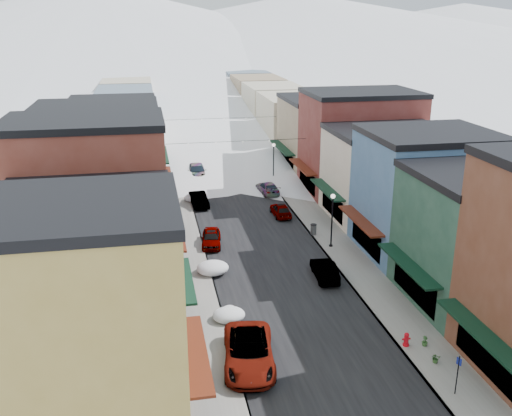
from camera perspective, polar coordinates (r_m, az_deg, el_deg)
name	(u,v)px	position (r m, az deg, el deg)	size (l,w,h in m)	color
road	(213,155)	(83.68, -4.30, 5.31)	(10.00, 160.00, 0.01)	black
sidewalk_left	(168,157)	(83.18, -8.83, 5.10)	(3.20, 160.00, 0.15)	gray
sidewalk_right	(258,153)	(84.65, 0.16, 5.56)	(3.20, 160.00, 0.15)	gray
curb_left	(178,156)	(83.25, -7.76, 5.17)	(0.10, 160.00, 0.15)	slate
curb_right	(247,153)	(84.37, -0.88, 5.52)	(0.10, 160.00, 0.15)	slate
bldg_l_yellow	(75,319)	(28.59, -17.69, -10.52)	(11.30, 8.70, 11.50)	#B69643
bldg_l_cream	(91,265)	(36.62, -16.18, -5.48)	(11.30, 8.20, 9.50)	beige
bldg_l_brick_near	(91,202)	(43.61, -16.21, 0.54)	(12.30, 8.20, 12.50)	maroon
bldg_l_grayblue	(106,192)	(52.18, -14.77, 1.60)	(11.30, 9.20, 9.00)	gray
bldg_l_brick_far	(100,158)	(60.68, -15.34, 4.89)	(13.30, 9.20, 11.00)	brown
bldg_l_tan	(114,142)	(70.46, -13.98, 6.44)	(11.30, 11.20, 10.00)	#9D7C67
bldg_r_green	(485,238)	(42.42, 21.95, -2.76)	(11.30, 9.20, 9.50)	#224636
bldg_r_blue	(425,193)	(49.58, 16.56, 1.45)	(11.30, 9.20, 10.50)	#416893
bldg_r_cream	(387,174)	(57.77, 12.93, 3.38)	(12.30, 9.20, 9.00)	beige
bldg_r_brick_far	(359,142)	(65.75, 10.31, 6.51)	(13.30, 9.20, 11.50)	maroon
bldg_r_tan	(324,134)	(74.85, 6.81, 7.36)	(11.30, 11.20, 9.50)	#907C5E
distant_blocks	(197,105)	(105.42, -5.87, 10.25)	(34.00, 55.00, 8.00)	gray
mountain_ridge	(119,26)	(298.28, -13.54, 17.24)	(670.00, 340.00, 34.00)	silver
overhead_cables	(224,129)	(70.25, -3.18, 7.92)	(16.40, 15.04, 0.04)	black
car_white_suv	(249,352)	(33.95, -0.72, -14.19)	(2.85, 6.18, 1.72)	white
car_silver_sedan	(211,238)	(50.44, -4.49, -3.00)	(1.65, 4.11, 1.40)	#ACAEB5
car_dark_hatch	(199,200)	(60.94, -5.72, 0.85)	(1.52, 4.36, 1.44)	black
car_silver_wagon	(197,171)	(71.58, -5.95, 3.65)	(2.37, 5.83, 1.69)	gray
car_green_sedan	(325,270)	(44.47, 6.88, -6.16)	(1.48, 4.24, 1.40)	black
car_gray_suv	(281,210)	(57.66, 2.48, -0.17)	(1.58, 3.93, 1.34)	#909398
car_black_sedan	(268,188)	(65.03, 1.17, 2.04)	(1.86, 4.57, 1.33)	black
car_lane_silver	(203,151)	(83.38, -5.28, 5.74)	(1.71, 4.24, 1.44)	#929399
car_lane_white	(209,135)	(94.18, -4.68, 7.29)	(2.59, 5.61, 1.56)	silver
fire_hydrant	(406,340)	(36.78, 14.80, -12.62)	(0.52, 0.39, 0.89)	red
parking_sign	(458,372)	(32.95, 19.52, -15.20)	(0.13, 0.30, 2.30)	black
trash_can	(313,229)	(52.69, 5.77, -2.13)	(0.58, 0.58, 0.98)	#545759
streetlamp_near	(332,214)	(49.34, 7.63, -0.56)	(0.40, 0.40, 4.78)	black
streetlamp_far	(274,158)	(68.79, 1.77, 5.06)	(0.39, 0.39, 4.68)	black
planter_near	(436,358)	(35.73, 17.54, -14.14)	(0.51, 0.44, 0.57)	#325C29
planter_far	(425,341)	(37.11, 16.53, -12.64)	(0.36, 0.36, 0.64)	#37662E
snow_pile_near	(229,314)	(38.57, -2.73, -10.59)	(2.17, 2.54, 0.92)	white
snow_pile_mid	(213,268)	(45.10, -4.35, -5.97)	(2.53, 2.76, 1.07)	white
snow_pile_far	(194,198)	(62.57, -6.24, 1.03)	(2.14, 2.52, 0.91)	white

